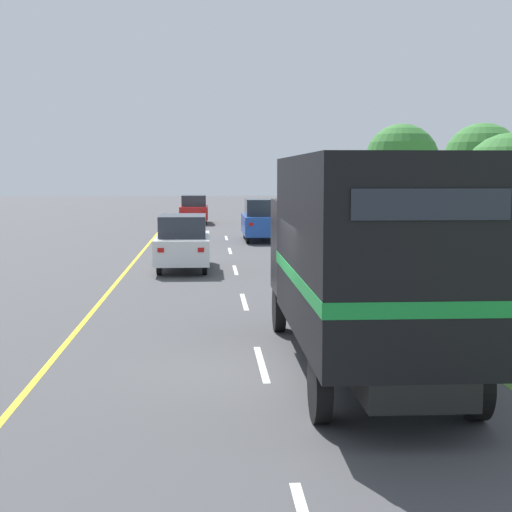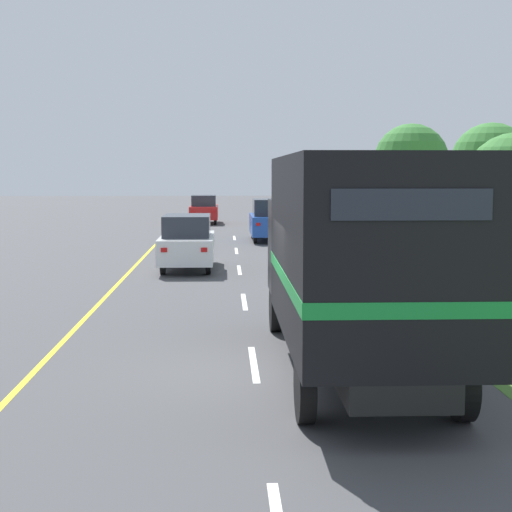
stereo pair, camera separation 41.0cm
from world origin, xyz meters
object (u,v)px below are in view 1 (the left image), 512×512
Objects in this scene: highway_sign at (452,227)px; roadside_tree_near at (511,185)px; horse_trailer_truck at (364,255)px; lead_car_blue_ahead at (261,220)px; lead_car_red_ahead at (194,209)px; roadside_tree_far at (402,161)px; roadside_tree_mid at (483,163)px; lead_car_white at (183,242)px.

highway_sign is 0.65× the size of roadside_tree_near.
horse_trailer_truck is at bearing -121.26° from roadside_tree_near.
highway_sign reaches higher than lead_car_blue_ahead.
horse_trailer_truck is 38.91m from lead_car_red_ahead.
roadside_tree_far reaches higher than lead_car_blue_ahead.
roadside_tree_mid is at bearing -80.31° from roadside_tree_far.
roadside_tree_far reaches higher than roadside_tree_mid.
horse_trailer_truck is 2.76× the size of highway_sign.
lead_car_red_ahead is 22.05m from roadside_tree_mid.
roadside_tree_near is at bearing -64.72° from lead_car_blue_ahead.
roadside_tree_mid is at bearing 65.95° from horse_trailer_truck.
lead_car_red_ahead is at bearing 90.13° from lead_car_white.
roadside_tree_near reaches higher than lead_car_red_ahead.
roadside_tree_near is at bearing -104.67° from roadside_tree_mid.
roadside_tree_mid reaches higher than highway_sign.
lead_car_white is at bearing -89.87° from lead_car_red_ahead.
highway_sign is 0.50× the size of roadside_tree_far.
roadside_tree_mid is at bearing 27.80° from lead_car_white.
lead_car_red_ahead is 14.95m from roadside_tree_far.
roadside_tree_mid is at bearing -25.90° from lead_car_blue_ahead.
roadside_tree_far is (7.87, 3.96, 2.91)m from lead_car_blue_ahead.
lead_car_white is 10.85m from roadside_tree_near.
roadside_tree_far is at bearing 53.35° from lead_car_white.
lead_car_blue_ahead is (0.06, 25.56, -0.97)m from horse_trailer_truck.
roadside_tree_far is (1.11, 18.28, 0.98)m from roadside_tree_near.
lead_car_blue_ahead is 10.71m from roadside_tree_mid.
lead_car_red_ahead is 29.42m from roadside_tree_near.
highway_sign is 14.05m from roadside_tree_mid.
roadside_tree_mid is at bearing 67.37° from highway_sign.
horse_trailer_truck is 1.79× the size of roadside_tree_near.
lead_car_white is 1.00× the size of roadside_tree_near.
highway_sign is (7.42, -6.12, 0.91)m from lead_car_white.
lead_car_red_ahead is (-0.06, 24.45, -0.01)m from lead_car_white.
highway_sign is 0.54× the size of roadside_tree_mid.
lead_car_blue_ahead is 1.04× the size of lead_car_red_ahead.
horse_trailer_truck is at bearing -114.05° from roadside_tree_mid.
roadside_tree_far is at bearing 79.62° from highway_sign.
highway_sign is at bearing -112.63° from roadside_tree_mid.
highway_sign is (3.96, -17.38, 0.84)m from lead_car_blue_ahead.
roadside_tree_mid is (12.84, -17.71, 2.78)m from lead_car_red_ahead.
lead_car_blue_ahead is at bearing 89.87° from horse_trailer_truck.
lead_car_white is at bearing 103.37° from horse_trailer_truck.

